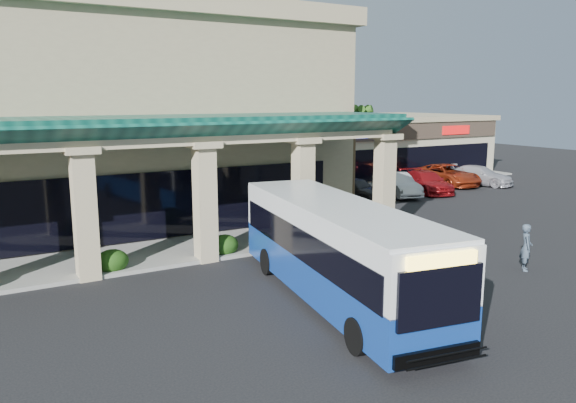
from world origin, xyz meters
TOP-DOWN VIEW (x-y plane):
  - ground at (0.00, 0.00)m, footprint 110.00×110.00m
  - main_building at (-8.00, 16.00)m, footprint 30.80×14.80m
  - arcade at (-8.00, 6.80)m, footprint 30.00×6.20m
  - strip_mall at (18.00, 24.00)m, footprint 22.50×12.50m
  - palm_0 at (8.50, 11.00)m, footprint 2.40×2.40m
  - palm_1 at (9.50, 14.00)m, footprint 2.40×2.40m
  - broadleaf_tree at (7.50, 19.00)m, footprint 2.60×2.60m
  - transit_bus at (-1.10, -1.00)m, footprint 4.42×11.52m
  - pedestrian at (6.87, -1.99)m, footprint 0.75×0.76m
  - car_silver at (10.28, 13.08)m, footprint 2.50×4.55m
  - car_white at (13.52, 12.87)m, footprint 2.85×4.93m
  - car_red at (16.23, 12.96)m, footprint 3.25×5.36m
  - car_gray at (19.91, 14.54)m, footprint 3.23×5.82m
  - car_extra at (22.07, 13.47)m, footprint 3.49×5.26m

SIDE VIEW (x-z plane):
  - ground at x=0.00m, z-range 0.00..0.00m
  - car_extra at x=22.07m, z-range 0.00..1.42m
  - car_red at x=16.23m, z-range 0.00..1.45m
  - car_silver at x=10.28m, z-range 0.00..1.47m
  - car_white at x=13.52m, z-range 0.00..1.54m
  - car_gray at x=19.91m, z-range 0.00..1.54m
  - pedestrian at x=6.87m, z-range 0.00..1.77m
  - transit_bus at x=-1.10m, z-range 0.00..3.14m
  - broadleaf_tree at x=7.50m, z-range 0.00..4.81m
  - strip_mall at x=18.00m, z-range 0.00..4.90m
  - arcade at x=-8.00m, z-range 0.00..5.70m
  - palm_1 at x=9.50m, z-range 0.00..5.80m
  - palm_0 at x=8.50m, z-range 0.00..6.60m
  - main_building at x=-8.00m, z-range 0.00..11.35m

